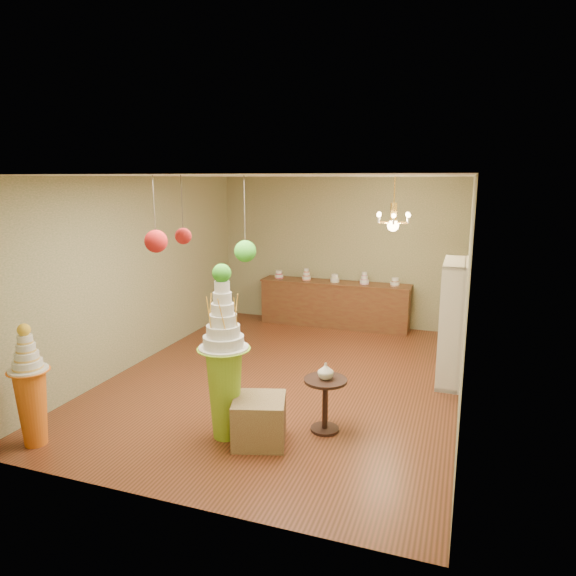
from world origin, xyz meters
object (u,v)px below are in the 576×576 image
(pedestal_green, at_px, (224,371))
(round_table, at_px, (325,397))
(pedestal_orange, at_px, (31,397))
(sideboard, at_px, (334,303))

(pedestal_green, height_order, round_table, pedestal_green)
(pedestal_orange, relative_size, sideboard, 0.47)
(sideboard, height_order, round_table, sideboard)
(pedestal_orange, distance_m, round_table, 3.33)
(pedestal_green, bearing_deg, pedestal_orange, -155.98)
(sideboard, distance_m, round_table, 4.50)
(pedestal_orange, bearing_deg, round_table, 24.77)
(pedestal_orange, height_order, round_table, pedestal_orange)
(round_table, bearing_deg, pedestal_green, -153.84)
(sideboard, bearing_deg, round_table, -77.13)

